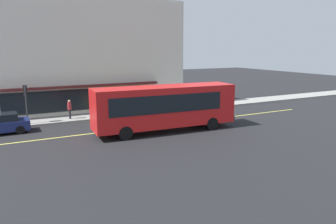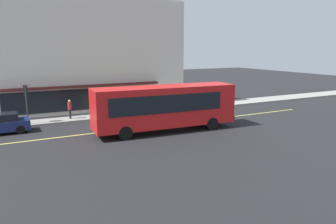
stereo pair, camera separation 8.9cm
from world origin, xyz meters
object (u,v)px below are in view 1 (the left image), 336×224
Objects in this scene: traffic_light at (25,95)px; pedestrian_mid_block at (210,96)px; car_yellow at (129,111)px; pedestrian_near_storefront at (70,107)px; bus at (166,106)px.

pedestrian_mid_block is at bearing 2.45° from traffic_light.
car_yellow is (8.31, -1.82, -1.79)m from traffic_light.
car_yellow is at bearing -22.58° from pedestrian_near_storefront.
car_yellow is at bearing -12.35° from traffic_light.
pedestrian_mid_block reaches higher than car_yellow.
car_yellow is 5.24m from pedestrian_near_storefront.
bus is 12.44m from pedestrian_mid_block.
traffic_light is 1.88× the size of pedestrian_near_storefront.
bus is 2.61× the size of car_yellow.
bus is 6.62× the size of pedestrian_near_storefront.
pedestrian_mid_block is at bearing 2.32° from pedestrian_near_storefront.
pedestrian_near_storefront is at bearing 128.58° from bus.
pedestrian_near_storefront is (-15.38, -0.62, 0.09)m from pedestrian_mid_block.
pedestrian_mid_block is at bearing 13.97° from car_yellow.
pedestrian_near_storefront is at bearing 3.00° from traffic_light.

